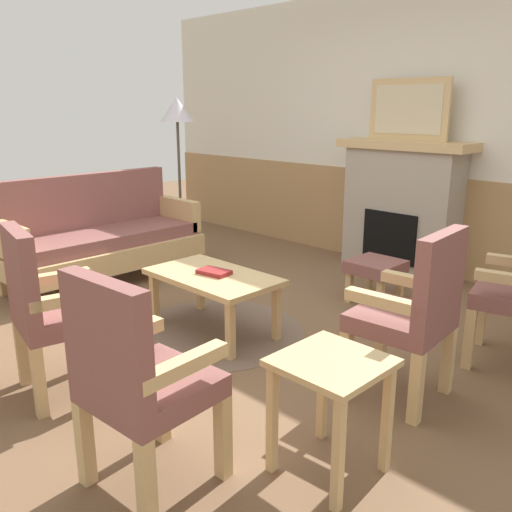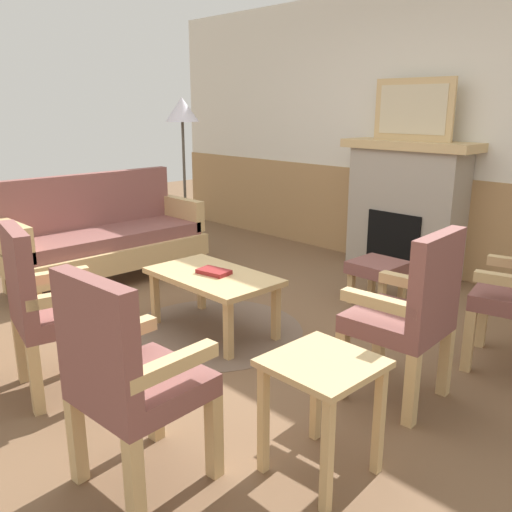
{
  "view_description": "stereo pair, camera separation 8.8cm",
  "coord_description": "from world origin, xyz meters",
  "px_view_note": "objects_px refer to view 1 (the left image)",
  "views": [
    {
      "loc": [
        2.65,
        -2.31,
        1.6
      ],
      "look_at": [
        0.0,
        0.35,
        0.55
      ],
      "focal_mm": 37.95,
      "sensor_mm": 36.0,
      "label": 1
    },
    {
      "loc": [
        2.71,
        -2.25,
        1.6
      ],
      "look_at": [
        0.0,
        0.35,
        0.55
      ],
      "focal_mm": 37.95,
      "sensor_mm": 36.0,
      "label": 2
    }
  ],
  "objects_px": {
    "coffee_table": "(213,281)",
    "book_on_table": "(214,272)",
    "armchair_near_fireplace": "(414,309)",
    "armchair_corner_left": "(136,375)",
    "framed_picture": "(408,110)",
    "armchair_front_left": "(49,304)",
    "footstool": "(376,269)",
    "floor_lamp_by_couch": "(177,120)",
    "side_table": "(331,384)",
    "couch": "(102,239)",
    "fireplace": "(401,206)"
  },
  "relations": [
    {
      "from": "coffee_table",
      "to": "book_on_table",
      "type": "xyz_separation_m",
      "value": [
        0.01,
        0.01,
        0.07
      ]
    },
    {
      "from": "armchair_near_fireplace",
      "to": "armchair_corner_left",
      "type": "bearing_deg",
      "value": -106.14
    },
    {
      "from": "framed_picture",
      "to": "armchair_front_left",
      "type": "relative_size",
      "value": 0.82
    },
    {
      "from": "armchair_front_left",
      "to": "footstool",
      "type": "bearing_deg",
      "value": 79.67
    },
    {
      "from": "armchair_corner_left",
      "to": "footstool",
      "type": "bearing_deg",
      "value": 102.04
    },
    {
      "from": "framed_picture",
      "to": "floor_lamp_by_couch",
      "type": "bearing_deg",
      "value": -153.82
    },
    {
      "from": "side_table",
      "to": "couch",
      "type": "bearing_deg",
      "value": 167.16
    },
    {
      "from": "book_on_table",
      "to": "armchair_near_fireplace",
      "type": "xyz_separation_m",
      "value": [
        1.48,
        0.15,
        0.08
      ]
    },
    {
      "from": "couch",
      "to": "floor_lamp_by_couch",
      "type": "bearing_deg",
      "value": 105.22
    },
    {
      "from": "couch",
      "to": "book_on_table",
      "type": "height_order",
      "value": "couch"
    },
    {
      "from": "fireplace",
      "to": "armchair_front_left",
      "type": "bearing_deg",
      "value": -92.3
    },
    {
      "from": "coffee_table",
      "to": "armchair_corner_left",
      "type": "relative_size",
      "value": 0.98
    },
    {
      "from": "framed_picture",
      "to": "couch",
      "type": "height_order",
      "value": "framed_picture"
    },
    {
      "from": "coffee_table",
      "to": "armchair_corner_left",
      "type": "bearing_deg",
      "value": -51.27
    },
    {
      "from": "framed_picture",
      "to": "armchair_near_fireplace",
      "type": "xyz_separation_m",
      "value": [
        1.32,
        -2.12,
        -1.02
      ]
    },
    {
      "from": "armchair_corner_left",
      "to": "armchair_near_fireplace",
      "type": "bearing_deg",
      "value": 73.86
    },
    {
      "from": "book_on_table",
      "to": "footstool",
      "type": "distance_m",
      "value": 1.44
    },
    {
      "from": "armchair_front_left",
      "to": "floor_lamp_by_couch",
      "type": "relative_size",
      "value": 0.58
    },
    {
      "from": "framed_picture",
      "to": "armchair_front_left",
      "type": "xyz_separation_m",
      "value": [
        -0.14,
        -3.48,
        -1.02
      ]
    },
    {
      "from": "fireplace",
      "to": "side_table",
      "type": "xyz_separation_m",
      "value": [
        1.39,
        -2.93,
        -0.22
      ]
    },
    {
      "from": "footstool",
      "to": "fireplace",
      "type": "bearing_deg",
      "value": 109.59
    },
    {
      "from": "fireplace",
      "to": "armchair_corner_left",
      "type": "xyz_separation_m",
      "value": [
        0.9,
        -3.59,
        -0.11
      ]
    },
    {
      "from": "couch",
      "to": "side_table",
      "type": "height_order",
      "value": "couch"
    },
    {
      "from": "book_on_table",
      "to": "armchair_front_left",
      "type": "relative_size",
      "value": 0.23
    },
    {
      "from": "armchair_near_fireplace",
      "to": "armchair_corner_left",
      "type": "xyz_separation_m",
      "value": [
        -0.43,
        -1.47,
        0.0
      ]
    },
    {
      "from": "coffee_table",
      "to": "footstool",
      "type": "relative_size",
      "value": 2.4
    },
    {
      "from": "fireplace",
      "to": "footstool",
      "type": "relative_size",
      "value": 3.25
    },
    {
      "from": "framed_picture",
      "to": "coffee_table",
      "type": "xyz_separation_m",
      "value": [
        -0.16,
        -2.27,
        -1.17
      ]
    },
    {
      "from": "couch",
      "to": "armchair_front_left",
      "type": "height_order",
      "value": "same"
    },
    {
      "from": "armchair_front_left",
      "to": "side_table",
      "type": "relative_size",
      "value": 1.78
    },
    {
      "from": "footstool",
      "to": "armchair_near_fireplace",
      "type": "xyz_separation_m",
      "value": [
        1.0,
        -1.2,
        0.25
      ]
    },
    {
      "from": "fireplace",
      "to": "footstool",
      "type": "xyz_separation_m",
      "value": [
        0.33,
        -0.92,
        -0.37
      ]
    },
    {
      "from": "book_on_table",
      "to": "side_table",
      "type": "height_order",
      "value": "side_table"
    },
    {
      "from": "couch",
      "to": "footstool",
      "type": "distance_m",
      "value": 2.5
    },
    {
      "from": "couch",
      "to": "side_table",
      "type": "relative_size",
      "value": 3.27
    },
    {
      "from": "couch",
      "to": "armchair_corner_left",
      "type": "distance_m",
      "value": 3.05
    },
    {
      "from": "armchair_front_left",
      "to": "coffee_table",
      "type": "bearing_deg",
      "value": 90.98
    },
    {
      "from": "book_on_table",
      "to": "floor_lamp_by_couch",
      "type": "relative_size",
      "value": 0.14
    },
    {
      "from": "armchair_corner_left",
      "to": "book_on_table",
      "type": "bearing_deg",
      "value": 128.41
    },
    {
      "from": "framed_picture",
      "to": "book_on_table",
      "type": "distance_m",
      "value": 2.53
    },
    {
      "from": "framed_picture",
      "to": "footstool",
      "type": "height_order",
      "value": "framed_picture"
    },
    {
      "from": "book_on_table",
      "to": "coffee_table",
      "type": "bearing_deg",
      "value": -136.05
    },
    {
      "from": "armchair_near_fireplace",
      "to": "book_on_table",
      "type": "bearing_deg",
      "value": -174.25
    },
    {
      "from": "coffee_table",
      "to": "footstool",
      "type": "bearing_deg",
      "value": 70.24
    },
    {
      "from": "armchair_near_fireplace",
      "to": "fireplace",
      "type": "bearing_deg",
      "value": 121.98
    },
    {
      "from": "couch",
      "to": "coffee_table",
      "type": "height_order",
      "value": "couch"
    },
    {
      "from": "footstool",
      "to": "armchair_corner_left",
      "type": "relative_size",
      "value": 0.41
    },
    {
      "from": "armchair_corner_left",
      "to": "fireplace",
      "type": "bearing_deg",
      "value": 104.02
    },
    {
      "from": "framed_picture",
      "to": "coffee_table",
      "type": "relative_size",
      "value": 0.83
    },
    {
      "from": "book_on_table",
      "to": "armchair_near_fireplace",
      "type": "distance_m",
      "value": 1.49
    }
  ]
}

